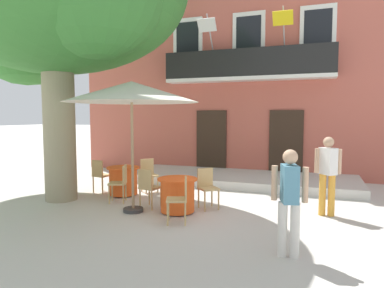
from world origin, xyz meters
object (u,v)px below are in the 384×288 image
object	(u,v)px
cafe_chair_middle_0	(121,181)
pedestrian_mid_plaza	(328,171)
cafe_chair_middle_1	(149,173)
cafe_umbrella	(132,92)
cafe_chair_near_tree_0	(148,186)
pedestrian_near_entrance	(289,197)
cafe_table_middle	(123,181)
cafe_chair_middle_2	(100,174)
cafe_chair_near_tree_2	(207,185)
cafe_chair_near_tree_1	(180,197)
cafe_table_near_tree	(178,195)

from	to	relation	value
cafe_chair_middle_0	pedestrian_mid_plaza	xyz separation A→B (m)	(4.71, 0.49, 0.42)
cafe_chair_middle_1	cafe_umbrella	distance (m)	2.90
cafe_chair_middle_0	cafe_umbrella	xyz separation A→B (m)	(0.70, -0.64, 2.08)
cafe_chair_near_tree_0	pedestrian_near_entrance	world-z (taller)	pedestrian_near_entrance
cafe_table_middle	cafe_chair_middle_2	size ratio (longest dim) A/B	0.95
cafe_chair_middle_1	pedestrian_near_entrance	distance (m)	5.20
cafe_chair_near_tree_2	cafe_chair_middle_2	size ratio (longest dim) A/B	1.00
cafe_umbrella	cafe_chair_middle_0	bearing A→B (deg)	137.83
cafe_chair_near_tree_1	pedestrian_mid_plaza	size ratio (longest dim) A/B	0.54
cafe_chair_near_tree_0	cafe_table_middle	xyz separation A→B (m)	(-1.23, 0.96, -0.14)
cafe_chair_near_tree_1	cafe_umbrella	size ratio (longest dim) A/B	0.31
cafe_table_middle	cafe_umbrella	bearing A→B (deg)	-51.72
cafe_chair_middle_2	pedestrian_near_entrance	xyz separation A→B (m)	(5.20, -2.74, 0.39)
cafe_chair_middle_2	cafe_chair_middle_0	bearing A→B (deg)	-33.70
pedestrian_near_entrance	pedestrian_mid_plaza	bearing A→B (deg)	76.60
cafe_chair_near_tree_1	pedestrian_near_entrance	xyz separation A→B (m)	(2.13, -0.98, 0.39)
cafe_table_middle	pedestrian_mid_plaza	distance (m)	5.07
cafe_chair_near_tree_2	cafe_chair_middle_1	xyz separation A→B (m)	(-2.04, 1.09, 0.00)
cafe_chair_near_tree_1	pedestrian_mid_plaza	distance (m)	3.15
cafe_chair_near_tree_0	cafe_chair_near_tree_1	world-z (taller)	same
cafe_table_near_tree	cafe_umbrella	distance (m)	2.43
cafe_chair_middle_0	pedestrian_near_entrance	bearing A→B (deg)	-26.09
cafe_chair_near_tree_0	cafe_chair_near_tree_2	bearing A→B (deg)	21.24
cafe_chair_near_tree_2	cafe_table_middle	size ratio (longest dim) A/B	1.05
cafe_chair_near_tree_2	cafe_chair_middle_0	distance (m)	2.16
cafe_chair_near_tree_1	cafe_table_middle	distance (m)	2.89
cafe_chair_middle_1	cafe_chair_middle_2	xyz separation A→B (m)	(-1.19, -0.56, 0.00)
cafe_chair_near_tree_2	cafe_chair_middle_0	size ratio (longest dim) A/B	1.00
cafe_table_middle	cafe_chair_middle_2	world-z (taller)	cafe_chair_middle_2
cafe_chair_middle_0	pedestrian_near_entrance	xyz separation A→B (m)	(4.11, -2.01, 0.39)
cafe_chair_near_tree_2	cafe_chair_middle_1	distance (m)	2.31
cafe_chair_near_tree_0	cafe_chair_middle_0	bearing A→B (deg)	162.57
cafe_chair_near_tree_2	pedestrian_near_entrance	distance (m)	2.99
cafe_chair_near_tree_1	cafe_chair_near_tree_2	distance (m)	1.25
cafe_table_near_tree	cafe_chair_middle_0	world-z (taller)	cafe_chair_middle_0
cafe_chair_near_tree_1	cafe_table_middle	world-z (taller)	cafe_chair_near_tree_1
cafe_table_near_tree	pedestrian_mid_plaza	world-z (taller)	pedestrian_mid_plaza
cafe_chair_near_tree_2	cafe_chair_middle_1	size ratio (longest dim) A/B	1.00
cafe_chair_near_tree_2	cafe_chair_middle_0	xyz separation A→B (m)	(-2.15, -0.20, 0.00)
cafe_chair_near_tree_1	cafe_chair_near_tree_0	bearing A→B (deg)	145.29
cafe_chair_near_tree_1	cafe_umbrella	xyz separation A→B (m)	(-1.28, 0.40, 2.08)
pedestrian_near_entrance	cafe_table_middle	bearing A→B (deg)	148.82
cafe_table_middle	cafe_umbrella	world-z (taller)	cafe_umbrella
cafe_chair_middle_1	pedestrian_near_entrance	xyz separation A→B (m)	(4.00, -3.30, 0.39)
cafe_table_near_tree	pedestrian_mid_plaza	distance (m)	3.23
cafe_chair_near_tree_0	cafe_chair_middle_2	xyz separation A→B (m)	(-1.98, 1.01, 0.00)
cafe_table_middle	pedestrian_near_entrance	size ratio (longest dim) A/B	0.53
cafe_chair_middle_1	pedestrian_mid_plaza	world-z (taller)	pedestrian_mid_plaza
cafe_chair_near_tree_0	pedestrian_near_entrance	xyz separation A→B (m)	(3.21, -1.73, 0.39)
cafe_chair_middle_0	cafe_umbrella	bearing A→B (deg)	-42.17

